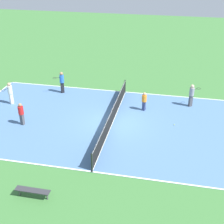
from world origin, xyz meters
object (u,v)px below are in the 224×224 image
at_px(tennis_net, 112,116).
at_px(tennis_ball_far_baseline, 174,125).
at_px(player_near_blue, 62,81).
at_px(bench, 33,191).
at_px(player_center_orange, 144,100).
at_px(player_baseline_gray, 192,94).
at_px(player_far_white, 10,92).
at_px(player_coach_red, 21,113).

xyz_separation_m(tennis_net, tennis_ball_far_baseline, (0.60, -4.26, -0.53)).
height_order(tennis_net, player_near_blue, player_near_blue).
distance_m(bench, player_near_blue, 12.46).
bearing_deg(player_center_orange, bench, 172.95).
bearing_deg(player_near_blue, player_center_orange, 130.36).
distance_m(player_center_orange, player_near_blue, 7.31).
xyz_separation_m(player_baseline_gray, player_far_white, (-2.45, 13.68, -0.01)).
height_order(player_far_white, player_center_orange, player_far_white).
bearing_deg(tennis_ball_far_baseline, bench, 142.30).
xyz_separation_m(tennis_net, player_near_blue, (4.22, 5.14, 0.50)).
bearing_deg(player_near_blue, tennis_ball_far_baseline, 123.51).
bearing_deg(player_center_orange, player_baseline_gray, -52.48).
height_order(bench, player_coach_red, player_coach_red).
height_order(bench, player_baseline_gray, player_baseline_gray).
bearing_deg(tennis_ball_far_baseline, player_baseline_gray, -18.91).
bearing_deg(tennis_ball_far_baseline, tennis_net, 98.02).
height_order(tennis_net, player_far_white, player_far_white).
xyz_separation_m(player_center_orange, player_coach_red, (-3.85, 7.95, 0.11)).
bearing_deg(player_near_blue, bench, 67.80).
relative_size(player_center_orange, tennis_ball_far_baseline, 21.22).
distance_m(player_baseline_gray, player_far_white, 13.89).
bearing_deg(player_far_white, player_near_blue, 154.87).
xyz_separation_m(tennis_net, player_baseline_gray, (3.83, -5.37, 0.47)).
distance_m(bench, player_far_white, 11.07).
bearing_deg(player_coach_red, player_far_white, 146.46).
bearing_deg(tennis_net, bench, 163.74).
height_order(player_far_white, tennis_ball_far_baseline, player_far_white).
distance_m(player_far_white, player_coach_red, 3.63).
distance_m(bench, tennis_ball_far_baseline, 10.73).
relative_size(player_coach_red, tennis_ball_far_baseline, 23.80).
xyz_separation_m(player_coach_red, tennis_ball_far_baseline, (2.02, -10.27, -0.89)).
bearing_deg(bench, player_center_orange, -112.32).
bearing_deg(bench, player_coach_red, -60.08).
distance_m(player_center_orange, player_coach_red, 8.84).
xyz_separation_m(player_center_orange, tennis_ball_far_baseline, (-1.83, -2.32, -0.77)).
bearing_deg(player_center_orange, tennis_net, 156.74).
bearing_deg(tennis_net, tennis_ball_far_baseline, -81.98).
bearing_deg(player_baseline_gray, tennis_ball_far_baseline, -143.82).
bearing_deg(player_baseline_gray, bench, -158.10).
distance_m(tennis_net, player_near_blue, 6.67).
bearing_deg(bench, player_baseline_gray, -123.19).
bearing_deg(player_near_blue, player_baseline_gray, 142.46).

